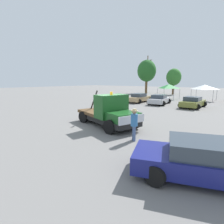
% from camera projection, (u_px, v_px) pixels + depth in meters
% --- Properties ---
extents(ground_plane, '(160.00, 160.00, 0.00)m').
position_uv_depth(ground_plane, '(107.00, 125.00, 12.87)').
color(ground_plane, slate).
extents(tow_truck, '(5.88, 3.49, 2.51)m').
position_uv_depth(tow_truck, '(109.00, 113.00, 12.42)').
color(tow_truck, black).
rests_on(tow_truck, ground).
extents(foreground_car, '(5.24, 3.55, 1.34)m').
position_uv_depth(foreground_car, '(208.00, 161.00, 5.71)').
color(foreground_car, navy).
rests_on(foreground_car, ground).
extents(person_near_truck, '(0.39, 0.39, 1.76)m').
position_uv_depth(person_near_truck, '(134.00, 122.00, 9.42)').
color(person_near_truck, '#475B84').
rests_on(person_near_truck, ground).
extents(parked_car_tan, '(2.49, 4.90, 1.34)m').
position_uv_depth(parked_car_tan, '(139.00, 98.00, 26.51)').
color(parked_car_tan, tan).
rests_on(parked_car_tan, ground).
extents(parked_car_silver, '(2.94, 4.80, 1.34)m').
position_uv_depth(parked_car_silver, '(159.00, 100.00, 24.23)').
color(parked_car_silver, '#B7B7BC').
rests_on(parked_car_silver, ground).
extents(parked_car_olive, '(2.53, 4.55, 1.34)m').
position_uv_depth(parked_car_olive, '(193.00, 102.00, 21.18)').
color(parked_car_olive, olive).
rests_on(parked_car_olive, ground).
extents(canopy_tent_green, '(2.98, 2.98, 2.61)m').
position_uv_depth(canopy_tent_green, '(169.00, 86.00, 30.72)').
color(canopy_tent_green, '#9E9EA3').
rests_on(canopy_tent_green, ground).
extents(canopy_tent_white, '(3.18, 3.18, 2.58)m').
position_uv_depth(canopy_tent_white, '(205.00, 87.00, 28.01)').
color(canopy_tent_white, '#9E9EA3').
rests_on(canopy_tent_white, ground).
extents(tree_left, '(3.35, 3.35, 5.98)m').
position_uv_depth(tree_left, '(174.00, 77.00, 40.41)').
color(tree_left, brown).
rests_on(tree_left, ground).
extents(tree_center, '(4.72, 4.72, 8.43)m').
position_uv_depth(tree_center, '(147.00, 71.00, 44.63)').
color(tree_center, brown).
rests_on(tree_center, ground).
extents(utility_pole, '(2.20, 0.24, 9.42)m').
position_uv_depth(utility_pole, '(147.00, 74.00, 44.72)').
color(utility_pole, brown).
rests_on(utility_pole, ground).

